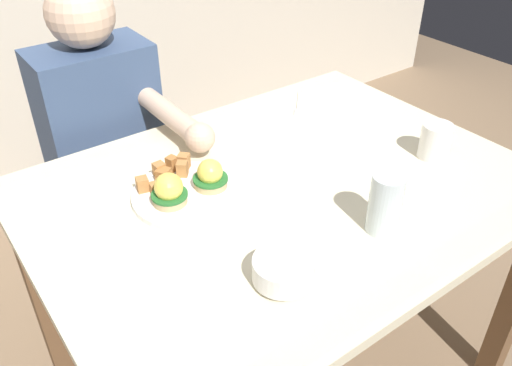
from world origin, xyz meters
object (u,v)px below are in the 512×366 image
fruit_bowl (283,270)px  water_glass_near (385,206)px  coffee_mug (436,140)px  diner_person (109,143)px  dining_table (283,219)px  eggs_benedict_plate (187,188)px  fork (299,105)px

fruit_bowl → water_glass_near: water_glass_near is taller
coffee_mug → water_glass_near: 0.36m
water_glass_near → diner_person: 0.92m
coffee_mug → water_glass_near: (-0.34, -0.13, 0.01)m
dining_table → diner_person: bearing=109.5°
eggs_benedict_plate → coffee_mug: coffee_mug is taller
dining_table → water_glass_near: 0.32m
coffee_mug → water_glass_near: bearing=-159.2°
dining_table → fruit_bowl: size_ratio=10.00×
water_glass_near → fork: bearing=66.6°
fork → fruit_bowl: bearing=-132.4°
fruit_bowl → coffee_mug: size_ratio=1.08×
dining_table → diner_person: 0.64m
fruit_bowl → diner_person: size_ratio=0.11×
coffee_mug → fork: coffee_mug is taller
dining_table → fruit_bowl: (-0.21, -0.26, 0.14)m
water_glass_near → fruit_bowl: bearing=179.3°
fruit_bowl → water_glass_near: size_ratio=0.86×
fruit_bowl → fork: size_ratio=0.95×
eggs_benedict_plate → coffee_mug: size_ratio=2.42×
dining_table → fruit_bowl: bearing=-129.1°
coffee_mug → diner_person: bearing=130.1°
dining_table → fork: (0.31, 0.31, 0.11)m
water_glass_near → diner_person: bearing=107.9°
water_glass_near → diner_person: size_ratio=0.12×
water_glass_near → diner_person: diner_person is taller
coffee_mug → fruit_bowl: bearing=-168.4°
fork → coffee_mug: bearing=-78.4°
eggs_benedict_plate → coffee_mug: bearing=-20.3°
eggs_benedict_plate → water_glass_near: size_ratio=1.94×
eggs_benedict_plate → fruit_bowl: size_ratio=2.25×
eggs_benedict_plate → diner_person: 0.52m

